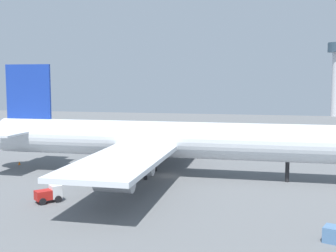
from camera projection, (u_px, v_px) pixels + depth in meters
name	position (u px, v px, depth m)	size (l,w,h in m)	color
ground_plane	(168.00, 176.00, 79.92)	(289.54, 289.54, 0.00)	slate
cargo_airplane	(166.00, 140.00, 79.27)	(72.38, 61.92, 20.65)	silver
fuel_truck	(175.00, 141.00, 117.55)	(5.60, 4.48, 2.00)	#232328
baggage_tug	(49.00, 194.00, 62.82)	(3.87, 3.92, 2.38)	silver
maintenance_van	(263.00, 142.00, 115.62)	(3.42, 4.56, 2.07)	silver
safety_cone_tail	(19.00, 163.00, 90.26)	(0.55, 0.55, 0.79)	orange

